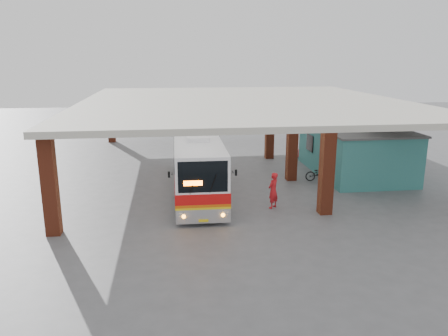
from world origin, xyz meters
The scene contains 8 objects.
ground centered at (0.00, 0.00, 0.00)m, with size 90.00×90.00×0.00m, color #515154.
brick_columns centered at (1.43, 5.00, 2.17)m, with size 20.10×21.60×4.35m.
canopy_roof centered at (0.50, 6.50, 4.50)m, with size 21.00×23.00×0.30m, color beige.
shop_building centered at (7.49, 4.00, 1.56)m, with size 5.20×8.20×3.11m.
coach_bus centered at (-2.93, 1.74, 1.71)m, with size 2.68×11.87×3.44m.
motorcycle centered at (4.70, 2.55, 0.48)m, with size 0.63×1.81×0.95m, color black.
pedestrian centered at (0.67, -1.91, 0.92)m, with size 0.67×0.44×1.84m, color red.
red_chair centered at (5.05, 8.49, 0.33)m, with size 0.48×0.48×0.72m.
Camera 1 is at (-4.45, -22.39, 7.51)m, focal length 35.00 mm.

